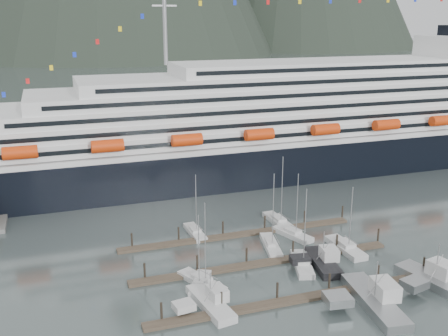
{
  "coord_description": "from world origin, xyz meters",
  "views": [
    {
      "loc": [
        -38.72,
        -73.92,
        41.99
      ],
      "look_at": [
        -6.09,
        22.0,
        12.45
      ],
      "focal_mm": 42.0,
      "sensor_mm": 36.0,
      "label": 1
    }
  ],
  "objects": [
    {
      "name": "sailboat_h",
      "position": [
        11.42,
        3.33,
        0.44
      ],
      "size": [
        3.25,
        10.41,
        13.25
      ],
      "rotation": [
        0.0,
        0.0,
        1.6
      ],
      "color": "silver",
      "rests_on": "ground"
    },
    {
      "name": "trawler_d",
      "position": [
        17.85,
        -13.01,
        0.99
      ],
      "size": [
        10.67,
        14.04,
        8.07
      ],
      "rotation": [
        0.0,
        0.0,
        1.8
      ],
      "color": "#929598",
      "rests_on": "ground"
    },
    {
      "name": "sailboat_c",
      "position": [
        0.79,
        -0.04,
        0.44
      ],
      "size": [
        5.5,
        10.25,
        15.09
      ],
      "rotation": [
        0.0,
        0.0,
        1.27
      ],
      "color": "silver",
      "rests_on": "ground"
    },
    {
      "name": "trawler_a",
      "position": [
        -18.4,
        -7.52,
        0.82
      ],
      "size": [
        8.52,
        11.71,
        6.2
      ],
      "rotation": [
        0.0,
        0.0,
        1.73
      ],
      "color": "silver",
      "rests_on": "ground"
    },
    {
      "name": "sailboat_e",
      "position": [
        -13.05,
        19.46,
        0.41
      ],
      "size": [
        2.67,
        9.0,
        13.1
      ],
      "rotation": [
        0.0,
        0.0,
        1.61
      ],
      "color": "silver",
      "rests_on": "ground"
    },
    {
      "name": "trawler_e",
      "position": [
        4.14,
        -0.94,
        0.9
      ],
      "size": [
        8.64,
        11.32,
        7.07
      ],
      "rotation": [
        0.0,
        0.0,
        1.41
      ],
      "color": "black",
      "rests_on": "ground"
    },
    {
      "name": "cruise_ship",
      "position": [
        30.03,
        54.94,
        12.04
      ],
      "size": [
        210.0,
        30.4,
        50.3
      ],
      "color": "black",
      "rests_on": "ground"
    },
    {
      "name": "trawler_c",
      "position": [
        5.03,
        -14.98,
        0.99
      ],
      "size": [
        11.39,
        16.01,
        8.02
      ],
      "rotation": [
        0.0,
        0.0,
        1.44
      ],
      "color": "#929598",
      "rests_on": "ground"
    },
    {
      "name": "sailboat_b",
      "position": [
        -17.52,
        -0.36,
        0.43
      ],
      "size": [
        6.3,
        9.84,
        14.73
      ],
      "rotation": [
        0.0,
        0.0,
        2.0
      ],
      "color": "silver",
      "rests_on": "ground"
    },
    {
      "name": "sailboat_d",
      "position": [
        -1.24,
        8.79,
        0.42
      ],
      "size": [
        4.56,
        10.64,
        15.28
      ],
      "rotation": [
        0.0,
        0.0,
        1.36
      ],
      "color": "silver",
      "rests_on": "ground"
    },
    {
      "name": "dock_mid",
      "position": [
        -4.93,
        3.05,
        0.31
      ],
      "size": [
        48.18,
        2.28,
        3.2
      ],
      "color": "#3F3328",
      "rests_on": "ground"
    },
    {
      "name": "dock_near",
      "position": [
        -4.93,
        -9.95,
        0.31
      ],
      "size": [
        48.18,
        2.28,
        3.2
      ],
      "color": "#3F3328",
      "rests_on": "ground"
    },
    {
      "name": "sailboat_a",
      "position": [
        -17.94,
        -0.93,
        0.41
      ],
      "size": [
        5.79,
        8.33,
        13.02
      ],
      "rotation": [
        0.0,
        0.0,
        1.1
      ],
      "color": "silver",
      "rests_on": "ground"
    },
    {
      "name": "ground",
      "position": [
        0.0,
        0.0,
        0.0
      ],
      "size": [
        1600.0,
        1600.0,
        0.0
      ],
      "primitive_type": "plane",
      "color": "#4A5756",
      "rests_on": "ground"
    },
    {
      "name": "dock_far",
      "position": [
        -4.93,
        16.05,
        0.31
      ],
      "size": [
        48.18,
        2.28,
        3.2
      ],
      "color": "#3F3328",
      "rests_on": "ground"
    },
    {
      "name": "sailboat_f",
      "position": [
        4.9,
        12.21,
        0.43
      ],
      "size": [
        5.6,
        9.52,
        13.66
      ],
      "rotation": [
        0.0,
        0.0,
        1.92
      ],
      "color": "silver",
      "rests_on": "ground"
    },
    {
      "name": "sailboat_g",
      "position": [
        5.07,
        19.2,
        0.43
      ],
      "size": [
        3.15,
        10.6,
        15.27
      ],
      "rotation": [
        0.0,
        0.0,
        1.62
      ],
      "color": "silver",
      "rests_on": "ground"
    }
  ]
}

